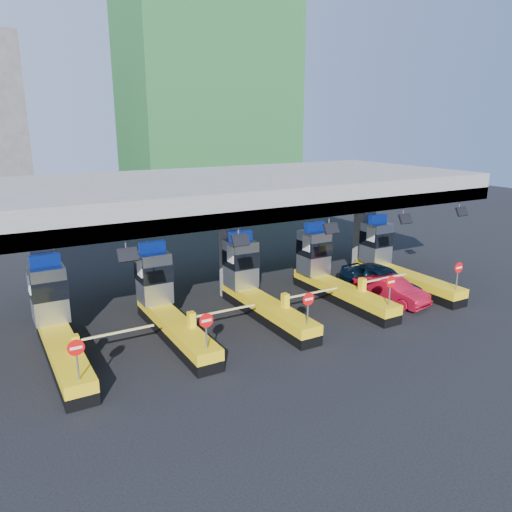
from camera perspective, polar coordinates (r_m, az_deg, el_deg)
ground at (r=26.92m, az=0.11°, el=-6.51°), size 120.00×120.00×0.00m
toll_canopy at (r=27.81m, az=-2.86°, el=7.27°), size 28.00×12.09×7.00m
toll_lane_far_left at (r=23.70m, az=-21.88°, el=-7.12°), size 4.43×8.00×4.16m
toll_lane_left at (r=24.73m, az=-10.35°, el=-5.31°), size 4.43×8.00×4.16m
toll_lane_center at (r=26.67m, az=-0.18°, el=-3.52°), size 4.43×8.00×4.16m
toll_lane_right at (r=29.35m, az=8.34°, el=-1.93°), size 4.43×8.00×4.16m
toll_lane_far_right at (r=32.57m, az=15.29°, el=-0.60°), size 4.43×8.00×4.16m
bg_building_scaffold at (r=59.15m, az=-5.59°, el=19.01°), size 18.00×12.00×28.00m
van at (r=30.31m, az=14.00°, el=-2.68°), size 2.46×5.38×1.79m
red_car at (r=29.25m, az=15.18°, el=-3.75°), size 2.24×4.61×1.45m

